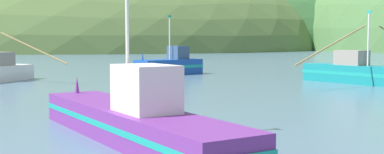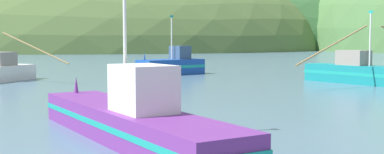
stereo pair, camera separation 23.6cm
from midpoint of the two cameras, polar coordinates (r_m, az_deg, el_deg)
hill_mid_left at (r=231.53m, az=3.92°, el=3.49°), size 218.06×174.45×75.93m
hill_far_center at (r=182.82m, az=-12.31°, el=3.18°), size 172.97×138.37×65.27m
fishing_boat_teal at (r=39.59m, az=19.46°, el=0.42°), size 14.41×11.04×5.54m
fishing_boat_blue at (r=47.84m, az=-2.71°, el=1.34°), size 6.82×5.63×5.69m
fishing_boat_purple at (r=16.75m, az=-7.11°, el=-4.85°), size 7.36×11.77×6.75m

